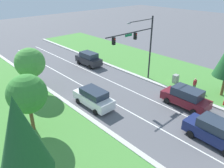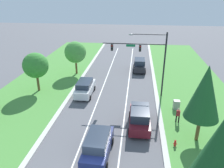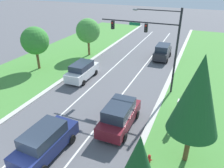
{
  "view_description": "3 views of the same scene",
  "coord_description": "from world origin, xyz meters",
  "views": [
    {
      "loc": [
        -16.01,
        -1.89,
        12.3
      ],
      "look_at": [
        -1.09,
        14.39,
        1.72
      ],
      "focal_mm": 35.0,
      "sensor_mm": 36.0,
      "label": 1
    },
    {
      "loc": [
        2.87,
        -11.3,
        12.77
      ],
      "look_at": [
        -0.24,
        14.92,
        1.46
      ],
      "focal_mm": 35.0,
      "sensor_mm": 36.0,
      "label": 2
    },
    {
      "loc": [
        8.42,
        -5.51,
        10.91
      ],
      "look_at": [
        1.07,
        11.74,
        1.46
      ],
      "focal_mm": 35.0,
      "sensor_mm": 36.0,
      "label": 3
    }
  ],
  "objects": [
    {
      "name": "conifer_near_right_tree",
      "position": [
        8.68,
        6.06,
        4.89
      ],
      "size": [
        3.01,
        3.01,
        7.32
      ],
      "color": "brown",
      "rests_on": "ground_plane"
    },
    {
      "name": "charcoal_suv",
      "position": [
        3.36,
        24.7,
        1.05
      ],
      "size": [
        2.16,
        4.66,
        2.08
      ],
      "rotation": [
        0.0,
        0.0,
        0.02
      ],
      "color": "#28282D",
      "rests_on": "ground_plane"
    },
    {
      "name": "conifer_far_right_tree",
      "position": [
        7.47,
        -1.57,
        4.86
      ],
      "size": [
        3.34,
        3.34,
        7.55
      ],
      "color": "brown",
      "rests_on": "ground_plane"
    },
    {
      "name": "oak_near_left_tree",
      "position": [
        -10.38,
        14.74,
        3.68
      ],
      "size": [
        3.37,
        3.37,
        5.38
      ],
      "color": "brown",
      "rests_on": "ground_plane"
    },
    {
      "name": "traffic_signal_mast",
      "position": [
        4.11,
        15.03,
        5.53
      ],
      "size": [
        7.76,
        0.41,
        8.34
      ],
      "color": "black",
      "rests_on": "ground_plane"
    },
    {
      "name": "white_suv",
      "position": [
        -3.78,
        14.37,
        1.0
      ],
      "size": [
        2.16,
        4.91,
        1.96
      ],
      "rotation": [
        0.0,
        0.0,
        0.01
      ],
      "color": "white",
      "rests_on": "ground_plane"
    },
    {
      "name": "pedestrian",
      "position": [
        7.37,
        8.84,
        0.94
      ],
      "size": [
        0.42,
        0.31,
        1.69
      ],
      "rotation": [
        0.0,
        0.0,
        2.9
      ],
      "color": "black",
      "rests_on": "ground_plane"
    },
    {
      "name": "utility_cabinet",
      "position": [
        7.65,
        11.64,
        0.59
      ],
      "size": [
        0.7,
        0.6,
        1.17
      ],
      "color": "#9E9E99",
      "rests_on": "ground_plane"
    },
    {
      "name": "navy_suv",
      "position": [
        -0.0,
        3.01,
        1.06
      ],
      "size": [
        2.26,
        5.02,
        2.07
      ],
      "rotation": [
        0.0,
        0.0,
        -0.03
      ],
      "color": "navy",
      "rests_on": "ground_plane"
    },
    {
      "name": "oak_far_left_tree",
      "position": [
        -6.99,
        21.9,
        3.67
      ],
      "size": [
        3.44,
        3.44,
        5.41
      ],
      "color": "brown",
      "rests_on": "ground_plane"
    },
    {
      "name": "fire_hydrant",
      "position": [
        6.57,
        4.9,
        0.34
      ],
      "size": [
        0.34,
        0.2,
        0.7
      ],
      "color": "red",
      "rests_on": "ground_plane"
    },
    {
      "name": "burgundy_suv",
      "position": [
        3.41,
        7.72,
        1.06
      ],
      "size": [
        2.23,
        5.05,
        2.09
      ],
      "rotation": [
        0.0,
        0.0,
        0.01
      ],
      "color": "maroon",
      "rests_on": "ground_plane"
    }
  ]
}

